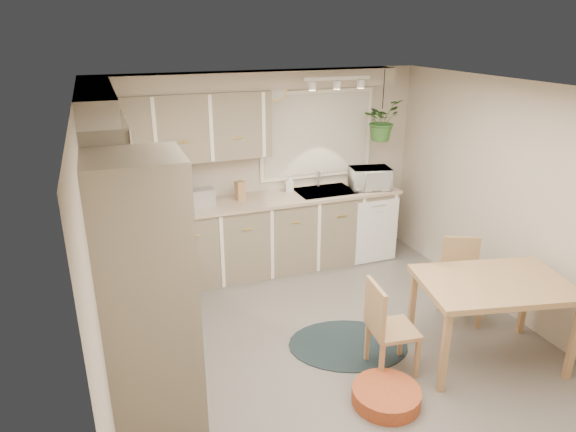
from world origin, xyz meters
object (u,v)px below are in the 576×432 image
object	(u,v)px
chair_left	(393,327)
pet_bed	(386,396)
chair_back	(462,282)
dining_table	(489,321)
braided_rug	(348,345)
microwave	(370,176)

from	to	relation	value
chair_left	pet_bed	size ratio (longest dim) A/B	1.54
chair_back	pet_bed	distance (m)	1.65
dining_table	chair_back	world-z (taller)	chair_back
chair_left	chair_back	size ratio (longest dim) A/B	1.01
chair_back	braided_rug	xyz separation A→B (m)	(-1.29, -0.03, -0.42)
pet_bed	microwave	xyz separation A→B (m)	(1.20, 2.56, 1.04)
chair_back	pet_bed	size ratio (longest dim) A/B	1.52
pet_bed	braided_rug	bearing A→B (deg)	85.01
dining_table	pet_bed	distance (m)	1.21
chair_left	microwave	world-z (taller)	microwave
chair_back	braided_rug	size ratio (longest dim) A/B	0.74
chair_back	braided_rug	distance (m)	1.36
chair_back	chair_left	bearing A→B (deg)	47.64
chair_left	microwave	size ratio (longest dim) A/B	1.74
dining_table	chair_back	bearing A→B (deg)	71.30
braided_rug	microwave	bearing A→B (deg)	56.93
braided_rug	chair_back	bearing A→B (deg)	1.37
pet_bed	dining_table	bearing A→B (deg)	9.97
pet_bed	microwave	world-z (taller)	microwave
dining_table	chair_left	distance (m)	0.90
chair_left	chair_back	distance (m)	1.20
chair_back	microwave	distance (m)	1.85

